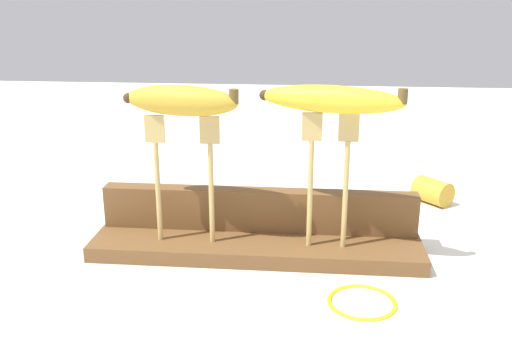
# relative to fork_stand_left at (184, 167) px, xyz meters

# --- Properties ---
(ground_plane) EXTENTS (3.00, 3.00, 0.00)m
(ground_plane) POSITION_rel_fork_stand_left_xyz_m (0.10, 0.01, -0.13)
(ground_plane) COLOR silver
(wooden_board) EXTENTS (0.45, 0.10, 0.02)m
(wooden_board) POSITION_rel_fork_stand_left_xyz_m (0.10, 0.01, -0.12)
(wooden_board) COLOR brown
(wooden_board) RESTS_ON ground
(board_backstop) EXTENTS (0.44, 0.03, 0.06)m
(board_backstop) POSITION_rel_fork_stand_left_xyz_m (0.10, 0.05, -0.07)
(board_backstop) COLOR brown
(board_backstop) RESTS_ON wooden_board
(fork_stand_left) EXTENTS (0.10, 0.01, 0.17)m
(fork_stand_left) POSITION_rel_fork_stand_left_xyz_m (0.00, 0.00, 0.00)
(fork_stand_left) COLOR tan
(fork_stand_left) RESTS_ON wooden_board
(fork_stand_right) EXTENTS (0.07, 0.01, 0.18)m
(fork_stand_right) POSITION_rel_fork_stand_left_xyz_m (0.19, 0.00, 0.00)
(fork_stand_right) COLOR tan
(fork_stand_right) RESTS_ON wooden_board
(banana_raised_left) EXTENTS (0.16, 0.07, 0.04)m
(banana_raised_left) POSITION_rel_fork_stand_left_xyz_m (-0.00, 0.00, 0.09)
(banana_raised_left) COLOR gold
(banana_raised_left) RESTS_ON fork_stand_left
(banana_raised_right) EXTENTS (0.19, 0.08, 0.04)m
(banana_raised_right) POSITION_rel_fork_stand_left_xyz_m (0.19, 0.00, 0.09)
(banana_raised_right) COLOR yellow
(banana_raised_right) RESTS_ON fork_stand_right
(banana_chunk_near) EXTENTS (0.07, 0.07, 0.04)m
(banana_chunk_near) POSITION_rel_fork_stand_left_xyz_m (0.38, 0.24, -0.10)
(banana_chunk_near) COLOR gold
(banana_chunk_near) RESTS_ON ground
(wire_coil) EXTENTS (0.08, 0.08, 0.01)m
(wire_coil) POSITION_rel_fork_stand_left_xyz_m (0.23, -0.11, -0.12)
(wire_coil) COLOR gold
(wire_coil) RESTS_ON ground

